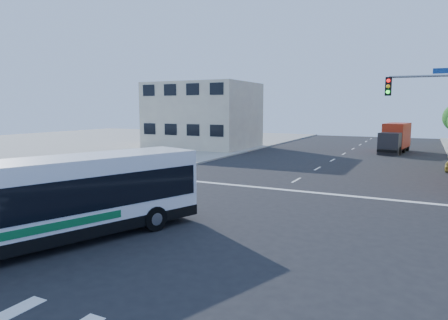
% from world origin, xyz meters
% --- Properties ---
extents(ground, '(120.00, 120.00, 0.00)m').
position_xyz_m(ground, '(0.00, 0.00, 0.00)').
color(ground, black).
rests_on(ground, ground).
extents(sidewalk_nw, '(50.00, 50.00, 0.15)m').
position_xyz_m(sidewalk_nw, '(-35.00, 35.00, 0.07)').
color(sidewalk_nw, gray).
rests_on(sidewalk_nw, ground).
extents(building_west, '(12.06, 10.06, 8.00)m').
position_xyz_m(building_west, '(-17.02, 29.98, 4.01)').
color(building_west, beige).
rests_on(building_west, ground).
extents(transit_bus, '(6.36, 11.92, 3.48)m').
position_xyz_m(transit_bus, '(-4.19, -3.84, 1.70)').
color(transit_bus, black).
rests_on(transit_bus, ground).
extents(box_truck, '(3.01, 7.43, 3.25)m').
position_xyz_m(box_truck, '(4.79, 34.76, 1.58)').
color(box_truck, '#222227').
rests_on(box_truck, ground).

